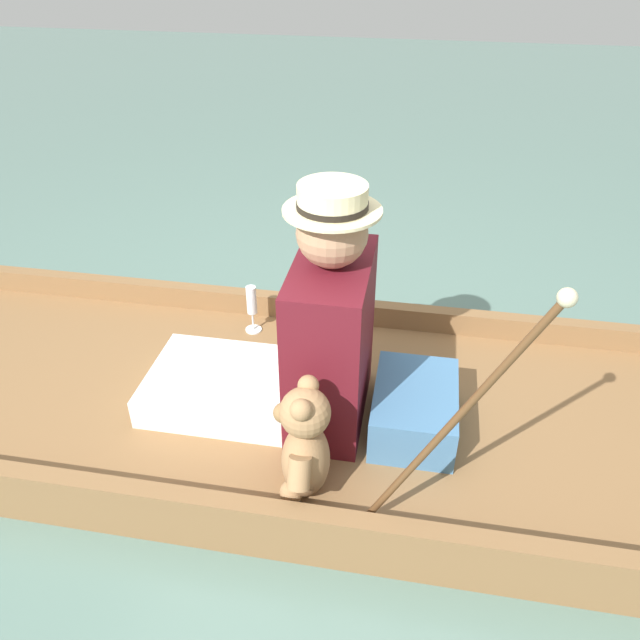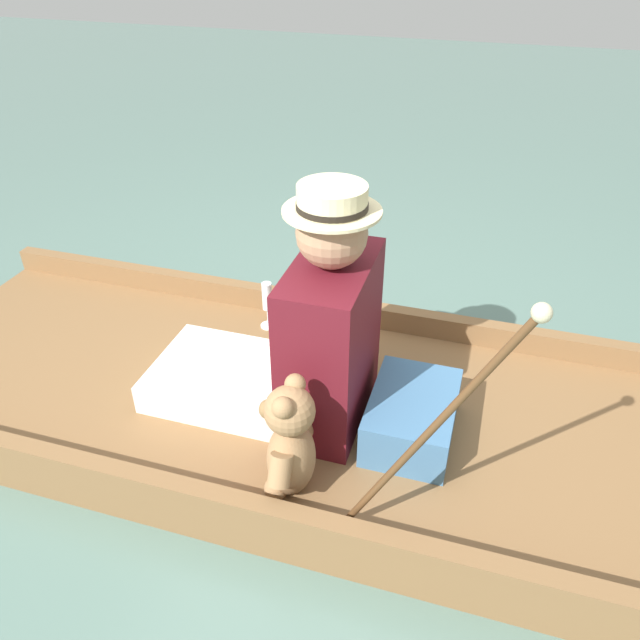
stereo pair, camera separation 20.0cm
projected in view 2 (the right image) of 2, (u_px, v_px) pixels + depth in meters
name	position (u px, v px, depth m)	size (l,w,h in m)	color
ground_plane	(284.00, 417.00, 2.33)	(16.00, 16.00, 0.00)	slate
punt_boat	(283.00, 405.00, 2.29)	(1.17, 3.08, 0.20)	brown
seat_cushion	(412.00, 416.00, 2.06)	(0.39, 0.27, 0.16)	teal
seated_person	(304.00, 338.00, 2.06)	(0.46, 0.80, 0.84)	white
teddy_bear	(290.00, 443.00, 1.81)	(0.28, 0.17, 0.40)	#9E754C
wine_glass	(267.00, 300.00, 2.58)	(0.07, 0.07, 0.21)	silver
walking_cane	(443.00, 418.00, 1.47)	(0.04, 0.43, 0.84)	brown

